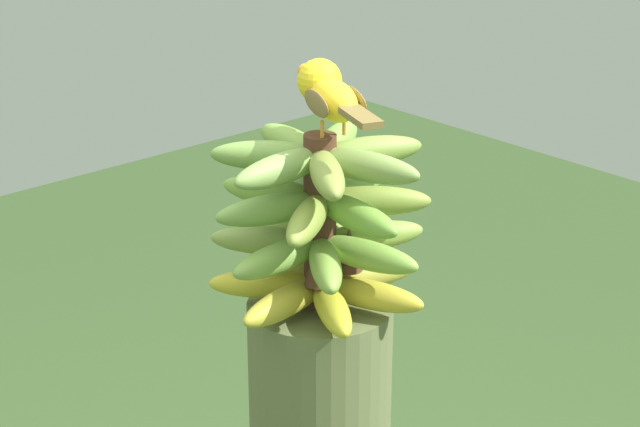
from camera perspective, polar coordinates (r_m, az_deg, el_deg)
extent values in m
cylinder|color=#4C2D1E|center=(1.42, 0.00, -0.43)|extent=(0.04, 0.04, 0.23)
ellipsoid|color=gold|center=(1.51, 0.60, -2.49)|extent=(0.12, 0.14, 0.04)
ellipsoid|color=#A8A530|center=(1.50, -1.58, -2.68)|extent=(0.15, 0.05, 0.04)
ellipsoid|color=gold|center=(1.45, -2.66, -3.54)|extent=(0.13, 0.14, 0.04)
ellipsoid|color=gold|center=(1.40, -1.75, -4.47)|extent=(0.06, 0.15, 0.04)
ellipsoid|color=gold|center=(1.39, 0.58, -4.72)|extent=(0.15, 0.11, 0.04)
ellipsoid|color=gold|center=(1.42, 2.43, -4.07)|extent=(0.15, 0.09, 0.04)
ellipsoid|color=#ABA93B|center=(1.48, 2.37, -3.08)|extent=(0.08, 0.15, 0.04)
ellipsoid|color=#77A03E|center=(1.39, 2.25, -2.07)|extent=(0.15, 0.07, 0.04)
ellipsoid|color=olive|center=(1.45, 2.46, -1.16)|extent=(0.09, 0.15, 0.04)
ellipsoid|color=olive|center=(1.48, 0.87, -0.55)|extent=(0.10, 0.15, 0.04)
ellipsoid|color=olive|center=(1.48, -1.32, -0.63)|extent=(0.15, 0.06, 0.04)
ellipsoid|color=olive|center=(1.44, -2.59, -1.36)|extent=(0.14, 0.13, 0.04)
ellipsoid|color=olive|center=(1.39, -1.94, -2.23)|extent=(0.04, 0.15, 0.04)
ellipsoid|color=olive|center=(1.37, 0.27, -2.57)|extent=(0.14, 0.12, 0.04)
ellipsoid|color=olive|center=(1.38, -2.37, 0.24)|extent=(0.08, 0.15, 0.04)
ellipsoid|color=olive|center=(1.35, -0.61, -0.30)|extent=(0.12, 0.14, 0.04)
ellipsoid|color=#6D9E3A|center=(1.36, 1.65, -0.11)|extent=(0.15, 0.05, 0.04)
ellipsoid|color=olive|center=(1.41, 2.58, 0.64)|extent=(0.13, 0.14, 0.04)
ellipsoid|color=#72A145|center=(1.45, 1.57, 1.35)|extent=(0.06, 0.15, 0.04)
ellipsoid|color=#6E934A|center=(1.46, -0.54, 1.52)|extent=(0.15, 0.11, 0.04)
ellipsoid|color=#79A23F|center=(1.43, -2.28, 1.05)|extent=(0.15, 0.09, 0.04)
ellipsoid|color=olive|center=(1.41, 2.35, 3.12)|extent=(0.09, 0.15, 0.04)
ellipsoid|color=#6DA13B|center=(1.44, 0.77, 3.60)|extent=(0.11, 0.15, 0.04)
ellipsoid|color=#789F40|center=(1.43, -1.34, 3.51)|extent=(0.15, 0.06, 0.04)
ellipsoid|color=olive|center=(1.39, -2.51, 2.92)|extent=(0.14, 0.13, 0.04)
ellipsoid|color=#789A4B|center=(1.34, -1.82, 2.23)|extent=(0.05, 0.15, 0.04)
ellipsoid|color=olive|center=(1.33, 0.34, 1.99)|extent=(0.14, 0.12, 0.04)
ellipsoid|color=olive|center=(1.36, 2.22, 2.40)|extent=(0.15, 0.08, 0.04)
cone|color=#4C2D1E|center=(1.42, 1.46, -1.77)|extent=(0.04, 0.04, 0.06)
cone|color=#4C2D1E|center=(1.40, -0.07, -2.48)|extent=(0.04, 0.04, 0.06)
cylinder|color=#C68933|center=(1.37, 1.23, 4.38)|extent=(0.00, 0.00, 0.02)
cylinder|color=#C68933|center=(1.36, 0.11, 4.25)|extent=(0.01, 0.01, 0.02)
ellipsoid|color=yellow|center=(1.36, 0.68, 5.71)|extent=(0.11, 0.08, 0.05)
ellipsoid|color=brown|center=(1.36, 1.70, 5.76)|extent=(0.07, 0.03, 0.03)
ellipsoid|color=brown|center=(1.34, -0.19, 5.55)|extent=(0.07, 0.03, 0.03)
cube|color=brown|center=(1.28, 2.06, 4.86)|extent=(0.08, 0.05, 0.01)
sphere|color=yellow|center=(1.39, -0.02, 6.67)|extent=(0.06, 0.06, 0.06)
sphere|color=black|center=(1.39, -0.93, 6.83)|extent=(0.01, 0.01, 0.01)
cone|color=orange|center=(1.43, -0.55, 7.03)|extent=(0.04, 0.03, 0.02)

